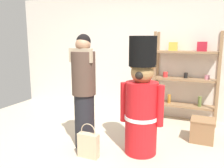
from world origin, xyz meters
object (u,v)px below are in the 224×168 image
shopping_bag (88,145)px  display_crate (202,130)px  merchandise_shelf (186,76)px  teddy_bear_guard (142,102)px  person_shopper (84,90)px

shopping_bag → display_crate: (1.43, 1.20, 0.00)m
merchandise_shelf → display_crate: merchandise_shelf is taller
merchandise_shelf → shopping_bag: bearing=-116.4°
teddy_bear_guard → display_crate: teddy_bear_guard is taller
person_shopper → shopping_bag: (0.22, -0.29, -0.70)m
teddy_bear_guard → person_shopper: 0.87m
merchandise_shelf → display_crate: (0.40, -0.89, -0.74)m
merchandise_shelf → teddy_bear_guard: merchandise_shelf is taller
merchandise_shelf → shopping_bag: size_ratio=3.59×
merchandise_shelf → person_shopper: (-1.26, -1.80, -0.04)m
shopping_bag → teddy_bear_guard: bearing=34.2°
merchandise_shelf → shopping_bag: merchandise_shelf is taller
person_shopper → merchandise_shelf: bearing=55.1°
shopping_bag → display_crate: shopping_bag is taller
shopping_bag → display_crate: 1.87m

